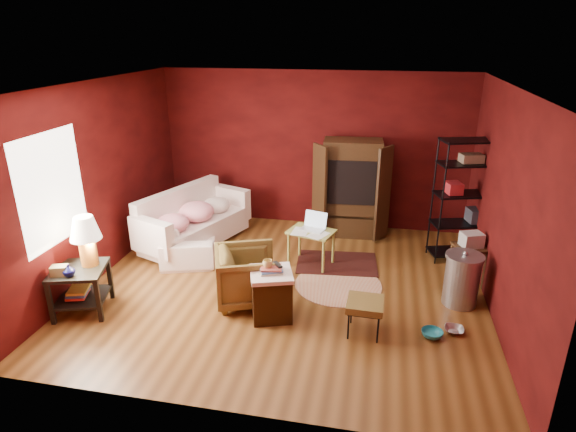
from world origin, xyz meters
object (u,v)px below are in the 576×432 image
at_px(sofa, 191,222).
at_px(hamper, 271,293).
at_px(side_table, 83,256).
at_px(wire_shelving, 467,195).
at_px(tv_armoire, 351,187).
at_px(armchair, 247,273).
at_px(laptop_desk, 312,234).

bearing_deg(sofa, hamper, -152.72).
bearing_deg(side_table, wire_shelving, 27.22).
xyz_separation_m(side_table, tv_armoire, (3.14, 3.15, 0.13)).
relative_size(sofa, hamper, 2.88).
xyz_separation_m(hamper, wire_shelving, (2.57, 2.27, 0.73)).
bearing_deg(tv_armoire, side_table, -138.85).
relative_size(armchair, laptop_desk, 0.99).
height_order(armchair, hamper, armchair).
bearing_deg(tv_armoire, hamper, -108.67).
distance_m(sofa, tv_armoire, 2.81).
distance_m(sofa, hamper, 2.62).
bearing_deg(laptop_desk, wire_shelving, 33.99).
distance_m(armchair, hamper, 0.52).
bearing_deg(armchair, laptop_desk, -49.22).
height_order(sofa, laptop_desk, laptop_desk).
height_order(sofa, side_table, side_table).
distance_m(tv_armoire, wire_shelving, 1.92).
bearing_deg(sofa, wire_shelving, -101.78).
xyz_separation_m(armchair, wire_shelving, (2.97, 1.96, 0.65)).
relative_size(side_table, wire_shelving, 0.66).
distance_m(armchair, laptop_desk, 1.41).
distance_m(laptop_desk, tv_armoire, 1.46).
distance_m(side_table, hamper, 2.44).
xyz_separation_m(hamper, tv_armoire, (0.76, 2.87, 0.56)).
distance_m(side_table, laptop_desk, 3.23).
height_order(armchair, tv_armoire, tv_armoire).
xyz_separation_m(armchair, tv_armoire, (1.16, 2.56, 0.48)).
distance_m(armchair, wire_shelving, 3.62).
bearing_deg(armchair, tv_armoire, -44.77).
bearing_deg(side_table, tv_armoire, 45.07).
distance_m(side_table, tv_armoire, 4.45).
height_order(side_table, tv_armoire, tv_armoire).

